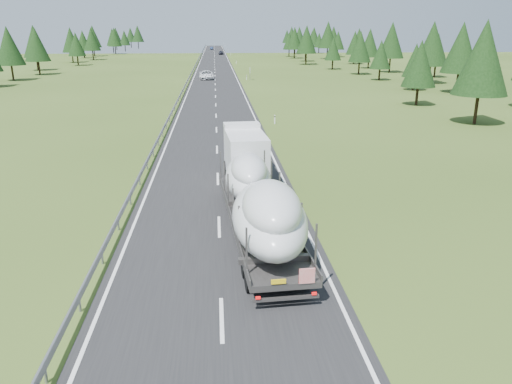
{
  "coord_description": "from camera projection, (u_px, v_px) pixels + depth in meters",
  "views": [
    {
      "loc": [
        -0.03,
        -24.9,
        10.13
      ],
      "look_at": [
        1.96,
        -0.37,
        2.05
      ],
      "focal_mm": 35.0,
      "sensor_mm": 36.0,
      "label": 1
    }
  ],
  "objects": [
    {
      "name": "tree_line_right",
      "position": [
        367.0,
        42.0,
        127.24
      ],
      "size": [
        26.31,
        302.85,
        12.57
      ],
      "color": "black",
      "rests_on": "ground"
    },
    {
      "name": "distant_car_dark",
      "position": [
        221.0,
        53.0,
        203.02
      ],
      "size": [
        2.08,
        4.67,
        1.56
      ],
      "primitive_type": "imported",
      "rotation": [
        0.0,
        0.0,
        0.05
      ],
      "color": "black",
      "rests_on": "ground"
    },
    {
      "name": "marker_posts",
      "position": [
        233.0,
        57.0,
        173.86
      ],
      "size": [
        0.13,
        350.08,
        1.0
      ],
      "color": "silver",
      "rests_on": "ground"
    },
    {
      "name": "distant_van",
      "position": [
        206.0,
        75.0,
        104.4
      ],
      "size": [
        3.13,
        6.37,
        1.74
      ],
      "primitive_type": "imported",
      "rotation": [
        0.0,
        0.0,
        0.04
      ],
      "color": "white",
      "rests_on": "ground"
    },
    {
      "name": "ground",
      "position": [
        219.0,
        227.0,
        26.75
      ],
      "size": [
        400.0,
        400.0,
        0.0
      ],
      "primitive_type": "plane",
      "color": "#354B19",
      "rests_on": "ground"
    },
    {
      "name": "tree_line_left",
      "position": [
        48.0,
        41.0,
        129.88
      ],
      "size": [
        14.49,
        303.45,
        12.63
      ],
      "color": "black",
      "rests_on": "ground"
    },
    {
      "name": "boat_truck",
      "position": [
        255.0,
        187.0,
        26.33
      ],
      "size": [
        3.74,
        19.93,
        4.06
      ],
      "color": "silver",
      "rests_on": "ground"
    },
    {
      "name": "guardrail",
      "position": [
        193.0,
        70.0,
        120.8
      ],
      "size": [
        0.1,
        400.0,
        0.76
      ],
      "color": "slate",
      "rests_on": "ground"
    },
    {
      "name": "road_surface",
      "position": [
        215.0,
        72.0,
        121.44
      ],
      "size": [
        10.0,
        400.0,
        0.02
      ],
      "primitive_type": "cube",
      "color": "black",
      "rests_on": "ground"
    },
    {
      "name": "highway_sign",
      "position": [
        250.0,
        71.0,
        102.49
      ],
      "size": [
        0.08,
        0.9,
        2.6
      ],
      "color": "slate",
      "rests_on": "ground"
    },
    {
      "name": "distant_car_blue",
      "position": [
        212.0,
        48.0,
        252.0
      ],
      "size": [
        1.69,
        4.28,
        1.39
      ],
      "primitive_type": "imported",
      "rotation": [
        0.0,
        0.0,
        -0.05
      ],
      "color": "#192846",
      "rests_on": "ground"
    }
  ]
}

